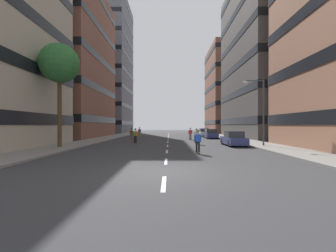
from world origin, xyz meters
The scene contains 19 objects.
ground_plane centered at (0.00, 22.42, 0.00)m, with size 134.53×134.53×0.00m, color #333335.
sidewalk_left centered at (-9.89, 25.23, 0.07)m, with size 3.62×61.66×0.14m, color gray.
sidewalk_right centered at (9.89, 25.23, 0.07)m, with size 3.62×61.66×0.14m, color gray.
lane_markings centered at (0.00, 23.00, 0.00)m, with size 0.16×52.20×0.01m.
building_left_mid centered at (-18.68, 29.41, 13.10)m, with size 14.08×18.97×26.02m.
building_left_far centered at (-18.68, 54.43, 18.91)m, with size 14.08×17.75×37.65m.
building_right_mid centered at (18.68, 29.41, 14.22)m, with size 14.08×20.93×28.27m.
building_right_far centered at (18.68, 54.43, 12.17)m, with size 14.08×17.25×24.16m.
parked_car_near centered at (6.88, 26.28, 0.70)m, with size 1.82×4.40×1.52m.
parked_car_mid centered at (6.88, 13.18, 0.70)m, with size 1.82×4.40×1.52m.
parked_car_far centered at (6.88, 33.48, 0.70)m, with size 1.82×4.40×1.52m.
street_tree_near centered at (-9.89, 10.34, 7.76)m, with size 3.56×3.56×9.48m.
streetlamp_right centered at (9.16, 12.07, 4.14)m, with size 2.13×0.30×6.50m.
skater_0 centered at (-3.76, 15.80, 1.02)m, with size 0.56×0.92×1.78m.
skater_1 centered at (2.34, 6.67, 0.98)m, with size 0.53×0.90×1.78m.
skater_2 centered at (-5.01, 28.72, 1.02)m, with size 0.54×0.91×1.78m.
skater_3 centered at (3.22, 14.73, 1.02)m, with size 0.56×0.92×1.78m.
skater_4 centered at (-4.88, 19.68, 1.02)m, with size 0.56×0.92×1.78m.
skater_5 centered at (3.27, 22.61, 0.98)m, with size 0.57×0.92×1.78m.
Camera 1 is at (0.21, -10.20, 2.13)m, focal length 24.00 mm.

